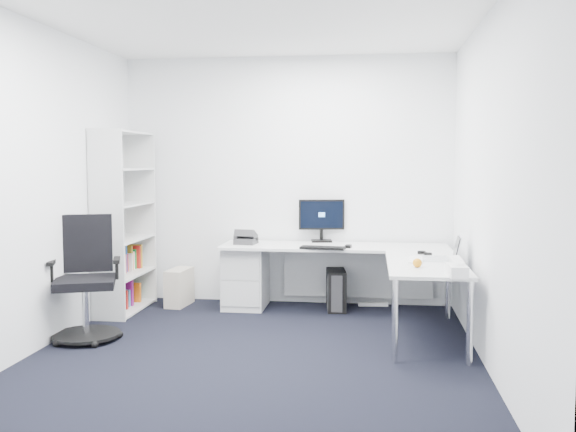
# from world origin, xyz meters

# --- Properties ---
(ground) EXTENTS (4.20, 4.20, 0.00)m
(ground) POSITION_xyz_m (0.00, 0.00, 0.00)
(ground) COLOR black
(ceiling) EXTENTS (4.20, 4.20, 0.00)m
(ceiling) POSITION_xyz_m (0.00, 0.00, 2.70)
(ceiling) COLOR white
(wall_back) EXTENTS (3.60, 0.02, 2.70)m
(wall_back) POSITION_xyz_m (0.00, 2.10, 1.35)
(wall_back) COLOR white
(wall_back) RESTS_ON ground
(wall_front) EXTENTS (3.60, 0.02, 2.70)m
(wall_front) POSITION_xyz_m (0.00, -2.10, 1.35)
(wall_front) COLOR white
(wall_front) RESTS_ON ground
(wall_left) EXTENTS (0.02, 4.20, 2.70)m
(wall_left) POSITION_xyz_m (-1.80, 0.00, 1.35)
(wall_left) COLOR white
(wall_left) RESTS_ON ground
(wall_right) EXTENTS (0.02, 4.20, 2.70)m
(wall_right) POSITION_xyz_m (1.80, 0.00, 1.35)
(wall_right) COLOR white
(wall_right) RESTS_ON ground
(l_desk) EXTENTS (2.36, 1.32, 0.69)m
(l_desk) POSITION_xyz_m (0.55, 1.40, 0.34)
(l_desk) COLOR silver
(l_desk) RESTS_ON ground
(drawer_pedestal) EXTENTS (0.43, 0.54, 0.66)m
(drawer_pedestal) POSITION_xyz_m (-0.40, 1.77, 0.33)
(drawer_pedestal) COLOR silver
(drawer_pedestal) RESTS_ON ground
(bookshelf) EXTENTS (0.37, 0.94, 1.88)m
(bookshelf) POSITION_xyz_m (-1.62, 1.45, 0.94)
(bookshelf) COLOR silver
(bookshelf) RESTS_ON ground
(task_chair) EXTENTS (0.78, 0.78, 1.09)m
(task_chair) POSITION_xyz_m (-1.54, 0.33, 0.54)
(task_chair) COLOR black
(task_chair) RESTS_ON ground
(black_pc_tower) EXTENTS (0.24, 0.45, 0.42)m
(black_pc_tower) POSITION_xyz_m (0.57, 1.78, 0.21)
(black_pc_tower) COLOR black
(black_pc_tower) RESTS_ON ground
(beige_pc_tower) EXTENTS (0.23, 0.44, 0.40)m
(beige_pc_tower) POSITION_xyz_m (-1.14, 1.76, 0.20)
(beige_pc_tower) COLOR beige
(beige_pc_tower) RESTS_ON ground
(power_strip) EXTENTS (0.32, 0.09, 0.04)m
(power_strip) POSITION_xyz_m (0.96, 2.00, 0.02)
(power_strip) COLOR white
(power_strip) RESTS_ON ground
(monitor) EXTENTS (0.51, 0.24, 0.48)m
(monitor) POSITION_xyz_m (0.39, 2.02, 0.93)
(monitor) COLOR black
(monitor) RESTS_ON l_desk
(black_keyboard) EXTENTS (0.46, 0.21, 0.02)m
(black_keyboard) POSITION_xyz_m (0.45, 1.46, 0.70)
(black_keyboard) COLOR black
(black_keyboard) RESTS_ON l_desk
(mouse) EXTENTS (0.07, 0.10, 0.03)m
(mouse) POSITION_xyz_m (0.70, 1.57, 0.70)
(mouse) COLOR black
(mouse) RESTS_ON l_desk
(desk_phone) EXTENTS (0.24, 0.24, 0.15)m
(desk_phone) POSITION_xyz_m (-0.39, 1.73, 0.76)
(desk_phone) COLOR #2E2E31
(desk_phone) RESTS_ON l_desk
(laptop) EXTENTS (0.34, 0.33, 0.23)m
(laptop) POSITION_xyz_m (1.49, 0.88, 0.80)
(laptop) COLOR silver
(laptop) RESTS_ON l_desk
(white_keyboard) EXTENTS (0.16, 0.43, 0.01)m
(white_keyboard) POSITION_xyz_m (1.32, 0.81, 0.70)
(white_keyboard) COLOR white
(white_keyboard) RESTS_ON l_desk
(headphones) EXTENTS (0.18, 0.21, 0.05)m
(headphones) POSITION_xyz_m (1.43, 1.17, 0.71)
(headphones) COLOR black
(headphones) RESTS_ON l_desk
(orange_fruit) EXTENTS (0.08, 0.08, 0.08)m
(orange_fruit) POSITION_xyz_m (1.31, 0.42, 0.73)
(orange_fruit) COLOR orange
(orange_fruit) RESTS_ON l_desk
(tissue_box) EXTENTS (0.15, 0.26, 0.09)m
(tissue_box) POSITION_xyz_m (1.58, 0.05, 0.73)
(tissue_box) COLOR white
(tissue_box) RESTS_ON l_desk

